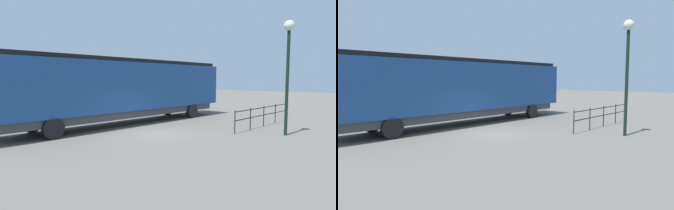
% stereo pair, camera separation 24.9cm
% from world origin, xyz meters
% --- Properties ---
extents(ground_plane, '(120.00, 120.00, 0.00)m').
position_xyz_m(ground_plane, '(0.00, 0.00, 0.00)').
color(ground_plane, '#666059').
extents(locomotive, '(2.87, 17.20, 4.25)m').
position_xyz_m(locomotive, '(-3.98, 1.58, 2.38)').
color(locomotive, navy).
rests_on(locomotive, ground_plane).
extents(lamp_post, '(0.53, 0.53, 5.97)m').
position_xyz_m(lamp_post, '(5.31, 4.35, 4.29)').
color(lamp_post, black).
rests_on(lamp_post, ground_plane).
extents(platform_fence, '(0.05, 7.18, 1.29)m').
position_xyz_m(platform_fence, '(3.15, 6.42, 0.82)').
color(platform_fence, black).
rests_on(platform_fence, ground_plane).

